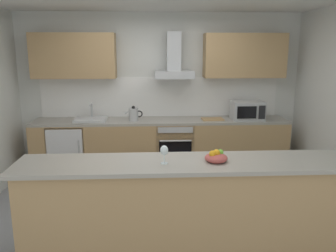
# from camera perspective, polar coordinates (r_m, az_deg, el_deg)

# --- Properties ---
(ground) EXTENTS (5.64, 4.66, 0.02)m
(ground) POSITION_cam_1_polar(r_m,az_deg,el_deg) (4.41, -0.50, -14.66)
(ground) COLOR gray
(wall_back) EXTENTS (5.64, 0.12, 2.60)m
(wall_back) POSITION_cam_1_polar(r_m,az_deg,el_deg) (5.85, -1.34, 5.64)
(wall_back) COLOR silver
(wall_back) RESTS_ON ground
(backsplash_tile) EXTENTS (3.94, 0.02, 0.66)m
(backsplash_tile) POSITION_cam_1_polar(r_m,az_deg,el_deg) (5.79, -1.32, 4.87)
(backsplash_tile) COLOR white
(counter_back) EXTENTS (4.08, 0.60, 0.90)m
(counter_back) POSITION_cam_1_polar(r_m,az_deg,el_deg) (5.65, -1.18, -3.42)
(counter_back) COLOR tan
(counter_back) RESTS_ON ground
(counter_island) EXTENTS (3.32, 0.64, 0.95)m
(counter_island) POSITION_cam_1_polar(r_m,az_deg,el_deg) (3.51, 3.21, -13.20)
(counter_island) COLOR tan
(counter_island) RESTS_ON ground
(upper_cabinets) EXTENTS (4.03, 0.32, 0.70)m
(upper_cabinets) POSITION_cam_1_polar(r_m,az_deg,el_deg) (5.58, -1.30, 11.59)
(upper_cabinets) COLOR tan
(oven) EXTENTS (0.60, 0.62, 0.80)m
(oven) POSITION_cam_1_polar(r_m,az_deg,el_deg) (5.63, 1.01, -3.37)
(oven) COLOR slate
(oven) RESTS_ON ground
(refrigerator) EXTENTS (0.58, 0.60, 0.85)m
(refrigerator) POSITION_cam_1_polar(r_m,az_deg,el_deg) (5.78, -16.08, -3.82)
(refrigerator) COLOR white
(refrigerator) RESTS_ON ground
(microwave) EXTENTS (0.50, 0.38, 0.30)m
(microwave) POSITION_cam_1_polar(r_m,az_deg,el_deg) (5.68, 13.03, 2.55)
(microwave) COLOR #B7BABC
(microwave) RESTS_ON counter_back
(sink) EXTENTS (0.50, 0.40, 0.26)m
(sink) POSITION_cam_1_polar(r_m,az_deg,el_deg) (5.60, -12.69, 1.16)
(sink) COLOR silver
(sink) RESTS_ON counter_back
(kettle) EXTENTS (0.29, 0.15, 0.24)m
(kettle) POSITION_cam_1_polar(r_m,az_deg,el_deg) (5.46, -5.74, 1.96)
(kettle) COLOR #B7BABC
(kettle) RESTS_ON counter_back
(range_hood) EXTENTS (0.62, 0.45, 0.72)m
(range_hood) POSITION_cam_1_polar(r_m,az_deg,el_deg) (5.55, 0.97, 10.31)
(range_hood) COLOR #B7BABC
(wine_glass) EXTENTS (0.08, 0.08, 0.18)m
(wine_glass) POSITION_cam_1_polar(r_m,az_deg,el_deg) (3.23, -0.63, -4.19)
(wine_glass) COLOR silver
(wine_glass) RESTS_ON counter_island
(fruit_bowl) EXTENTS (0.22, 0.22, 0.13)m
(fruit_bowl) POSITION_cam_1_polar(r_m,az_deg,el_deg) (3.34, 7.99, -5.14)
(fruit_bowl) COLOR #B24C47
(fruit_bowl) RESTS_ON counter_island
(chopping_board) EXTENTS (0.35, 0.24, 0.02)m
(chopping_board) POSITION_cam_1_polar(r_m,az_deg,el_deg) (5.58, 7.40, 1.14)
(chopping_board) COLOR tan
(chopping_board) RESTS_ON counter_back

